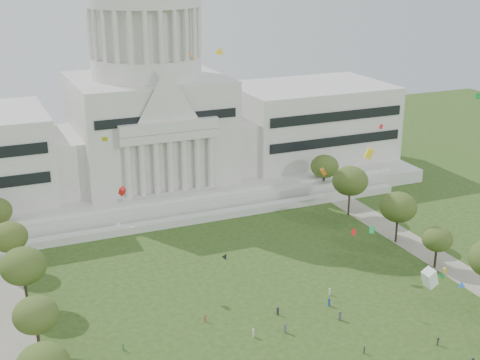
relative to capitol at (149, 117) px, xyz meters
name	(u,v)px	position (x,y,z in m)	size (l,w,h in m)	color
capitol	(149,117)	(0.00, 0.00, 0.00)	(160.00, 64.50, 91.30)	silver
path_right	(460,272)	(48.00, -83.59, -22.28)	(8.00, 160.00, 0.04)	gray
row_tree_l_3	(36,315)	(-44.09, -79.67, -14.09)	(8.12, 8.12, 11.55)	black
row_tree_r_3	(437,239)	(44.40, -79.10, -15.21)	(7.01, 7.01, 9.98)	black
row_tree_l_4	(23,266)	(-44.08, -61.17, -12.90)	(9.29, 9.29, 13.21)	black
row_tree_r_4	(398,207)	(44.76, -63.55, -13.01)	(9.19, 9.19, 13.06)	black
row_tree_l_5	(9,237)	(-45.22, -42.58, -13.88)	(8.33, 8.33, 11.85)	black
row_tree_r_5	(350,181)	(43.49, -43.40, -12.37)	(9.82, 9.82, 13.96)	black
row_tree_r_6	(325,166)	(45.96, -25.46, -13.79)	(8.42, 8.42, 11.97)	black
person_2	(438,341)	(24.09, -105.48, -21.48)	(0.79, 0.49, 1.63)	#4C4C51
person_10	(364,350)	(9.96, -102.41, -21.58)	(0.83, 0.46, 1.42)	#4C4C51
kite_swarm	(361,223)	(4.54, -106.72, 5.92)	(85.82, 104.06, 57.17)	red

